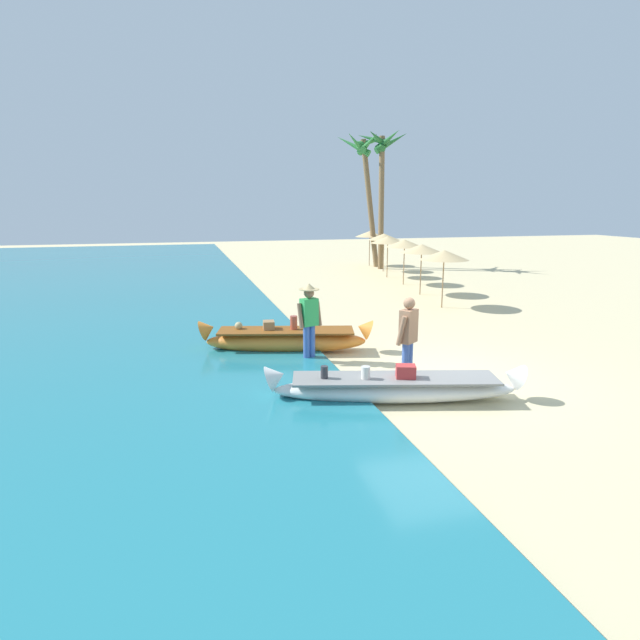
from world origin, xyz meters
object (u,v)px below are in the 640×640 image
at_px(person_tourist_customer, 408,336).
at_px(palm_tree_tall_inland, 382,161).
at_px(person_vendor_hatted, 309,317).
at_px(boat_white_foreground, 394,388).
at_px(palm_tree_leaning_seaward, 365,163).
at_px(boat_orange_midground, 286,340).

xyz_separation_m(person_tourist_customer, palm_tree_tall_inland, (6.20, 17.26, 4.54)).
relative_size(person_vendor_hatted, person_tourist_customer, 1.03).
distance_m(person_vendor_hatted, person_tourist_customer, 2.41).
distance_m(boat_white_foreground, person_vendor_hatted, 2.94).
xyz_separation_m(person_vendor_hatted, palm_tree_leaning_seaward, (7.07, 16.34, 4.47)).
bearing_deg(person_vendor_hatted, boat_white_foreground, -72.32).
xyz_separation_m(boat_white_foreground, palm_tree_leaning_seaward, (6.21, 19.05, 5.22)).
relative_size(person_vendor_hatted, palm_tree_leaning_seaward, 0.25).
distance_m(person_tourist_customer, palm_tree_tall_inland, 18.89).
distance_m(boat_white_foreground, palm_tree_tall_inland, 19.98).
bearing_deg(boat_white_foreground, boat_orange_midground, 108.78).
distance_m(boat_orange_midground, person_tourist_customer, 3.37).
bearing_deg(boat_orange_midground, person_vendor_hatted, -67.85).
height_order(boat_white_foreground, palm_tree_tall_inland, palm_tree_tall_inland).
bearing_deg(palm_tree_leaning_seaward, boat_white_foreground, -108.05).
relative_size(boat_white_foreground, person_vendor_hatted, 2.61).
distance_m(boat_white_foreground, person_tourist_customer, 1.21).
distance_m(person_vendor_hatted, palm_tree_tall_inland, 17.72).
relative_size(palm_tree_tall_inland, palm_tree_leaning_seaward, 1.01).
distance_m(boat_orange_midground, person_vendor_hatted, 1.15).
relative_size(boat_orange_midground, palm_tree_tall_inland, 0.57).
bearing_deg(boat_orange_midground, palm_tree_tall_inland, 61.10).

